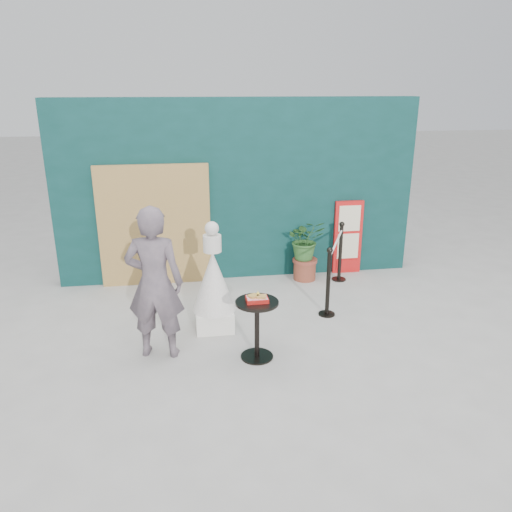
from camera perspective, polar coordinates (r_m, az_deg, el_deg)
name	(u,v)px	position (r m, az deg, el deg)	size (l,w,h in m)	color
ground	(272,368)	(6.05, 1.79, -12.71)	(60.00, 60.00, 0.00)	#ADAAA5
back_wall	(238,191)	(8.43, -2.05, 7.49)	(6.00, 0.30, 3.00)	#0A302D
bamboo_fence	(155,226)	(8.30, -11.49, 3.38)	(1.80, 0.08, 2.00)	tan
woman	(155,283)	(6.05, -11.51, -3.07)	(0.69, 0.45, 1.89)	slate
menu_board	(348,237)	(8.88, 10.45, 2.11)	(0.50, 0.07, 1.30)	red
statue	(213,286)	(6.73, -4.88, -3.45)	(0.59, 0.59, 1.52)	white
cafe_table	(257,321)	(6.03, 0.11, -7.38)	(0.52, 0.52, 0.75)	black
food_basket	(257,298)	(5.91, 0.13, -4.86)	(0.26, 0.19, 0.11)	#AE1712
planter	(305,245)	(8.46, 5.67, 1.25)	(0.62, 0.54, 1.06)	brown
stanchion_barrier	(335,267)	(7.87, 8.99, -1.20)	(0.84, 1.54, 1.03)	black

